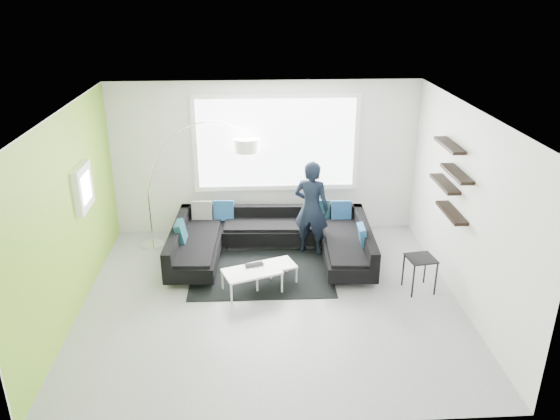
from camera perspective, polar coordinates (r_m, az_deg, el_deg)
The scene contains 9 objects.
ground at distance 8.19m, azimuth -0.93°, elevation -9.32°, with size 5.50×5.50×0.00m, color gray.
room_shell at distance 7.59m, azimuth -0.80°, elevation 3.19°, with size 5.54×5.04×2.82m.
sectional_sofa at distance 9.15m, azimuth -0.91°, elevation -3.44°, with size 3.38×2.19×0.71m.
rug at distance 8.87m, azimuth -1.93°, elevation -6.58°, with size 2.25×1.64×0.01m, color black.
coffee_table at distance 8.42m, azimuth -1.84°, elevation -6.95°, with size 1.08×0.63×0.36m, color white.
arc_lamp at distance 9.58m, azimuth -13.71°, elevation 2.17°, with size 2.04×0.86×2.18m, color white, non-canonical shape.
side_table at distance 8.55m, azimuth 14.35°, elevation -6.49°, with size 0.40×0.40×0.55m, color black.
person at distance 9.20m, azimuth 3.29°, elevation 0.19°, with size 0.71×0.59×1.66m, color black.
laptop at distance 8.32m, azimuth -2.63°, elevation -5.86°, with size 0.33×0.25×0.02m, color black.
Camera 1 is at (-0.25, -6.94, 4.35)m, focal length 35.00 mm.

